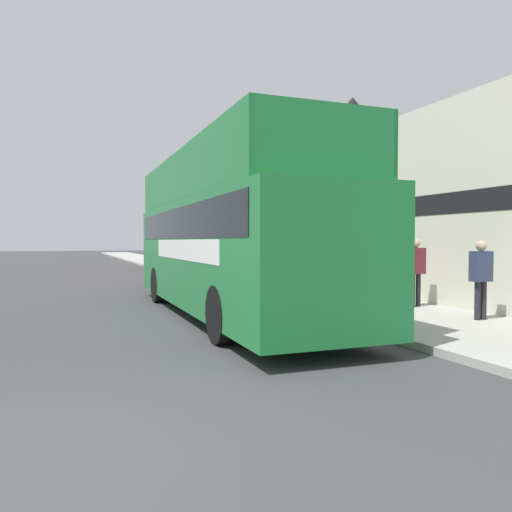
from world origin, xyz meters
TOP-DOWN VIEW (x-y plane):
  - ground_plane at (0.00, 21.00)m, footprint 144.00×144.00m
  - sidewalk at (7.64, 18.00)m, footprint 3.74×108.00m
  - pub_white_frontage at (12.50, 6.77)m, footprint 6.01×13.83m
  - brick_terrace_rear at (12.51, 23.83)m, footprint 6.00×19.49m
  - tour_bus at (4.02, 7.02)m, footprint 2.64×10.76m
  - parked_car_ahead_of_bus at (4.69, 14.37)m, footprint 1.74×4.03m
  - pedestrian_second at (8.62, 3.55)m, footprint 0.45×0.25m
  - pedestrian_third at (8.75, 5.81)m, footprint 0.46×0.25m
  - lamp_post_nearest at (6.32, 5.01)m, footprint 0.35×0.35m
  - lamp_post_second at (6.39, 12.70)m, footprint 0.35×0.35m
  - lamp_post_third at (6.46, 20.40)m, footprint 0.35×0.35m

SIDE VIEW (x-z plane):
  - ground_plane at x=0.00m, z-range 0.00..0.00m
  - sidewalk at x=7.64m, z-range 0.00..0.14m
  - parked_car_ahead_of_bus at x=4.69m, z-range -0.05..1.37m
  - pedestrian_second at x=8.62m, z-range 0.31..2.02m
  - pedestrian_third at x=8.75m, z-range 0.32..2.07m
  - tour_bus at x=4.02m, z-range -0.18..3.74m
  - pub_white_frontage at x=12.50m, z-range 0.00..5.50m
  - lamp_post_third at x=6.46m, z-range 1.01..5.51m
  - lamp_post_second at x=6.39m, z-range 1.02..5.58m
  - lamp_post_nearest at x=6.32m, z-range 1.05..5.95m
  - brick_terrace_rear at x=12.51m, z-range 0.00..9.23m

